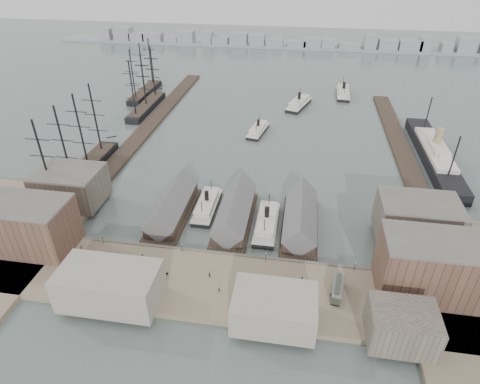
% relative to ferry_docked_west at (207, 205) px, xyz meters
% --- Properties ---
extents(ground, '(900.00, 900.00, 0.00)m').
position_rel_ferry_docked_west_xyz_m(ground, '(13.00, -23.49, -2.23)').
color(ground, '#4B5755').
rests_on(ground, ground).
extents(quay, '(180.00, 30.00, 2.00)m').
position_rel_ferry_docked_west_xyz_m(quay, '(13.00, -43.49, -1.23)').
color(quay, '#7D6C54').
rests_on(quay, ground).
extents(seawall, '(180.00, 1.20, 2.30)m').
position_rel_ferry_docked_west_xyz_m(seawall, '(13.00, -28.69, -1.08)').
color(seawall, '#59544C').
rests_on(seawall, ground).
extents(west_wharf, '(10.00, 220.00, 1.60)m').
position_rel_ferry_docked_west_xyz_m(west_wharf, '(-55.00, 76.51, -1.43)').
color(west_wharf, '#2D231C').
rests_on(west_wharf, ground).
extents(east_wharf, '(10.00, 180.00, 1.60)m').
position_rel_ferry_docked_west_xyz_m(east_wharf, '(91.00, 66.51, -1.43)').
color(east_wharf, '#2D231C').
rests_on(east_wharf, ground).
extents(ferry_shed_west, '(14.00, 42.00, 12.60)m').
position_rel_ferry_docked_west_xyz_m(ferry_shed_west, '(-13.00, -6.61, 2.41)').
color(ferry_shed_west, '#2D231C').
rests_on(ferry_shed_west, ground).
extents(ferry_shed_center, '(14.00, 42.00, 12.60)m').
position_rel_ferry_docked_west_xyz_m(ferry_shed_center, '(13.00, -6.61, 2.41)').
color(ferry_shed_center, '#2D231C').
rests_on(ferry_shed_center, ground).
extents(ferry_shed_east, '(14.00, 42.00, 12.60)m').
position_rel_ferry_docked_west_xyz_m(ferry_shed_east, '(39.00, -6.61, 2.41)').
color(ferry_shed_east, '#2D231C').
rests_on(ferry_shed_east, ground).
extents(warehouse_west_front, '(32.00, 18.00, 18.00)m').
position_rel_ferry_docked_west_xyz_m(warehouse_west_front, '(-57.00, -35.49, 8.77)').
color(warehouse_west_front, brown).
rests_on(warehouse_west_front, west_land).
extents(warehouse_west_back, '(26.00, 20.00, 14.00)m').
position_rel_ferry_docked_west_xyz_m(warehouse_west_back, '(-57.00, -5.49, 6.77)').
color(warehouse_west_back, '#60564C').
rests_on(warehouse_west_back, west_land).
extents(warehouse_east_front, '(30.00, 18.00, 19.00)m').
position_rel_ferry_docked_west_xyz_m(warehouse_east_front, '(79.00, -35.49, 9.27)').
color(warehouse_east_front, brown).
rests_on(warehouse_east_front, east_land).
extents(warehouse_east_back, '(28.00, 20.00, 15.00)m').
position_rel_ferry_docked_west_xyz_m(warehouse_east_back, '(81.00, -8.49, 7.27)').
color(warehouse_east_back, '#60564C').
rests_on(warehouse_east_back, east_land).
extents(street_bldg_center, '(24.00, 16.00, 10.00)m').
position_rel_ferry_docked_west_xyz_m(street_bldg_center, '(33.00, -55.49, 4.77)').
color(street_bldg_center, gray).
rests_on(street_bldg_center, quay).
extents(street_bldg_west, '(30.00, 16.00, 12.00)m').
position_rel_ferry_docked_west_xyz_m(street_bldg_west, '(-17.00, -55.49, 5.77)').
color(street_bldg_west, gray).
rests_on(street_bldg_west, quay).
extents(street_bldg_east, '(18.00, 14.00, 11.00)m').
position_rel_ferry_docked_west_xyz_m(street_bldg_east, '(68.00, -56.49, 5.27)').
color(street_bldg_east, '#60564C').
rests_on(street_bldg_east, quay).
extents(lamp_post_far_w, '(0.44, 0.44, 3.92)m').
position_rel_ferry_docked_west_xyz_m(lamp_post_far_w, '(-32.00, -30.49, 2.49)').
color(lamp_post_far_w, black).
rests_on(lamp_post_far_w, quay).
extents(lamp_post_near_w, '(0.44, 0.44, 3.92)m').
position_rel_ferry_docked_west_xyz_m(lamp_post_near_w, '(-2.00, -30.49, 2.49)').
color(lamp_post_near_w, black).
rests_on(lamp_post_near_w, quay).
extents(lamp_post_near_e, '(0.44, 0.44, 3.92)m').
position_rel_ferry_docked_west_xyz_m(lamp_post_near_e, '(28.00, -30.49, 2.49)').
color(lamp_post_near_e, black).
rests_on(lamp_post_near_e, quay).
extents(lamp_post_far_e, '(0.44, 0.44, 3.92)m').
position_rel_ferry_docked_west_xyz_m(lamp_post_far_e, '(58.00, -30.49, 2.49)').
color(lamp_post_far_e, black).
rests_on(lamp_post_far_e, quay).
extents(far_shore, '(500.00, 40.00, 15.72)m').
position_rel_ferry_docked_west_xyz_m(far_shore, '(10.93, 310.65, 1.68)').
color(far_shore, gray).
rests_on(far_shore, ground).
extents(ferry_docked_west, '(7.98, 26.61, 9.50)m').
position_rel_ferry_docked_west_xyz_m(ferry_docked_west, '(0.00, 0.00, 0.00)').
color(ferry_docked_west, black).
rests_on(ferry_docked_west, ground).
extents(ferry_docked_east, '(8.36, 27.87, 9.95)m').
position_rel_ferry_docked_west_xyz_m(ferry_docked_east, '(26.00, -8.18, 0.11)').
color(ferry_docked_east, black).
rests_on(ferry_docked_east, ground).
extents(ferry_open_near, '(11.64, 25.43, 8.75)m').
position_rel_ferry_docked_west_xyz_m(ferry_open_near, '(11.56, 82.30, -0.18)').
color(ferry_open_near, black).
rests_on(ferry_open_near, ground).
extents(ferry_open_mid, '(17.53, 31.09, 10.64)m').
position_rel_ferry_docked_west_xyz_m(ferry_open_mid, '(33.60, 129.81, 0.27)').
color(ferry_open_mid, black).
rests_on(ferry_open_mid, ground).
extents(ferry_open_far, '(9.77, 30.07, 10.65)m').
position_rel_ferry_docked_west_xyz_m(ferry_open_far, '(64.64, 157.86, 0.27)').
color(ferry_open_far, black).
rests_on(ferry_open_far, ground).
extents(sailing_ship_near, '(9.43, 64.99, 38.79)m').
position_rel_ferry_docked_west_xyz_m(sailing_ship_near, '(-65.67, 16.61, 0.62)').
color(sailing_ship_near, black).
rests_on(sailing_ship_near, ground).
extents(sailing_ship_mid, '(9.06, 52.37, 37.26)m').
position_rel_ferry_docked_west_xyz_m(sailing_ship_mid, '(-66.76, 108.15, 0.44)').
color(sailing_ship_mid, black).
rests_on(sailing_ship_mid, ground).
extents(sailing_ship_far, '(8.87, 49.25, 36.45)m').
position_rel_ferry_docked_west_xyz_m(sailing_ship_far, '(-78.43, 136.52, 0.40)').
color(sailing_ship_far, black).
rests_on(sailing_ship_far, ground).
extents(ocean_steamer, '(11.91, 87.01, 17.40)m').
position_rel_ferry_docked_west_xyz_m(ocean_steamer, '(105.00, 62.59, 1.51)').
color(ocean_steamer, black).
rests_on(ocean_steamer, ground).
extents(tram, '(4.60, 11.75, 4.07)m').
position_rel_ferry_docked_west_xyz_m(tram, '(51.79, -41.94, 1.86)').
color(tram, black).
rests_on(tram, quay).
extents(horse_cart_left, '(4.61, 1.51, 1.56)m').
position_rel_ferry_docked_west_xyz_m(horse_cart_left, '(-25.10, -36.55, 0.57)').
color(horse_cart_left, black).
rests_on(horse_cart_left, quay).
extents(horse_cart_center, '(5.04, 2.40, 1.68)m').
position_rel_ferry_docked_west_xyz_m(horse_cart_center, '(-4.74, -42.76, 0.61)').
color(horse_cart_center, black).
rests_on(horse_cart_center, quay).
extents(horse_cart_right, '(4.73, 3.46, 1.54)m').
position_rel_ferry_docked_west_xyz_m(horse_cart_right, '(26.07, -41.83, 0.56)').
color(horse_cart_right, black).
rests_on(horse_cart_right, quay).
extents(pedestrian_0, '(0.59, 0.43, 1.60)m').
position_rel_ferry_docked_west_xyz_m(pedestrian_0, '(-38.45, -34.68, 0.57)').
color(pedestrian_0, black).
rests_on(pedestrian_0, quay).
extents(pedestrian_1, '(0.93, 0.77, 1.72)m').
position_rel_ferry_docked_west_xyz_m(pedestrian_1, '(-20.70, -40.58, 0.63)').
color(pedestrian_1, black).
rests_on(pedestrian_1, quay).
extents(pedestrian_2, '(1.07, 1.32, 1.79)m').
position_rel_ferry_docked_west_xyz_m(pedestrian_2, '(-14.81, -35.79, 0.67)').
color(pedestrian_2, black).
rests_on(pedestrian_2, quay).
extents(pedestrian_3, '(1.06, 0.55, 1.74)m').
position_rel_ferry_docked_west_xyz_m(pedestrian_3, '(-7.34, -47.87, 0.64)').
color(pedestrian_3, black).
rests_on(pedestrian_3, quay).
extents(pedestrian_4, '(0.93, 0.70, 1.72)m').
position_rel_ferry_docked_west_xyz_m(pedestrian_4, '(10.39, -40.81, 0.63)').
color(pedestrian_4, black).
rests_on(pedestrian_4, quay).
extents(pedestrian_5, '(0.76, 0.77, 1.71)m').
position_rel_ferry_docked_west_xyz_m(pedestrian_5, '(14.89, -46.98, 0.63)').
color(pedestrian_5, black).
rests_on(pedestrian_5, quay).
extents(pedestrian_6, '(0.94, 1.06, 1.81)m').
position_rel_ferry_docked_west_xyz_m(pedestrian_6, '(40.85, -37.94, 0.68)').
color(pedestrian_6, black).
rests_on(pedestrian_6, quay).
extents(pedestrian_7, '(1.15, 0.67, 1.78)m').
position_rel_ferry_docked_west_xyz_m(pedestrian_7, '(49.92, -43.74, 0.66)').
color(pedestrian_7, black).
rests_on(pedestrian_7, quay).
extents(pedestrian_8, '(1.06, 0.83, 1.68)m').
position_rel_ferry_docked_west_xyz_m(pedestrian_8, '(54.26, -34.83, 0.61)').
color(pedestrian_8, black).
rests_on(pedestrian_8, quay).
extents(pedestrian_9, '(0.93, 0.76, 1.64)m').
position_rel_ferry_docked_west_xyz_m(pedestrian_9, '(73.00, -44.90, 0.59)').
color(pedestrian_9, black).
rests_on(pedestrian_9, quay).
extents(pedestrian_10, '(0.70, 0.62, 1.58)m').
position_rel_ferry_docked_west_xyz_m(pedestrian_10, '(-19.21, -46.26, 0.56)').
color(pedestrian_10, black).
rests_on(pedestrian_10, quay).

